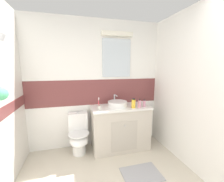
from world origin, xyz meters
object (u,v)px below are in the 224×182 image
Objects in this scene: toothbrush_cup at (99,107)px; lotion_bottle_short at (144,103)px; toilet at (79,135)px; mouthwash_bottle at (133,103)px; soap_dispenser at (139,104)px; sink_basin at (117,104)px.

lotion_bottle_short is at bearing 0.14° from toothbrush_cup.
toilet is 4.25× the size of mouthwash_bottle.
mouthwash_bottle reaches higher than soap_dispenser.
toothbrush_cup is at bearing 178.63° from soap_dispenser.
sink_basin is 0.42m from soap_dispenser.
sink_basin is 2.46× the size of soap_dispenser.
lotion_bottle_short reaches higher than toilet.
mouthwash_bottle is (0.25, -0.18, 0.03)m from sink_basin.
toothbrush_cup is at bearing 178.03° from mouthwash_bottle.
toothbrush_cup is at bearing -157.29° from sink_basin.
lotion_bottle_short is at bearing -17.75° from sink_basin.
mouthwash_bottle is (-0.12, -0.00, 0.02)m from soap_dispenser.
toilet is 0.68m from toothbrush_cup.
mouthwash_bottle is (0.63, -0.02, 0.03)m from toothbrush_cup.
mouthwash_bottle is (1.00, -0.18, 0.58)m from toilet.
toilet is 3.27× the size of toothbrush_cup.
toothbrush_cup reaches higher than soap_dispenser.
toothbrush_cup reaches higher than sink_basin.
sink_basin is 0.51m from lotion_bottle_short.
soap_dispenser is (0.75, -0.02, 0.01)m from toothbrush_cup.
lotion_bottle_short is 0.24m from mouthwash_bottle.
lotion_bottle_short is (0.49, -0.16, 0.01)m from sink_basin.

